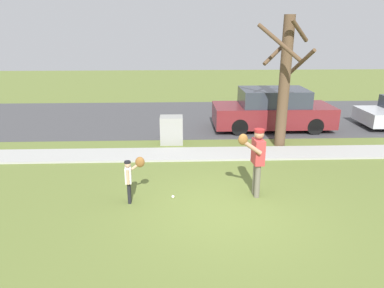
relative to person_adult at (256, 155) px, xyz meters
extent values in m
plane|color=olive|center=(-0.78, 2.87, -1.06)|extent=(48.00, 48.00, 0.00)
cube|color=#A3A39E|center=(-0.78, 2.97, -1.03)|extent=(36.00, 1.20, 0.06)
cube|color=#424244|center=(-0.78, 7.97, -1.05)|extent=(36.00, 6.80, 0.02)
cylinder|color=#6B6656|center=(0.05, -0.06, -0.64)|extent=(0.13, 0.13, 0.85)
cylinder|color=#6B6656|center=(0.03, 0.10, -0.64)|extent=(0.13, 0.13, 0.85)
cube|color=#B73838|center=(0.04, 0.02, 0.08)|extent=(0.26, 0.42, 0.60)
sphere|color=#A87A5B|center=(0.04, 0.02, 0.52)|extent=(0.23, 0.23, 0.23)
cylinder|color=maroon|center=(0.04, 0.02, 0.60)|extent=(0.24, 0.24, 0.07)
cylinder|color=#A87A5B|center=(-0.19, -0.25, 0.30)|extent=(0.53, 0.14, 0.41)
ellipsoid|color=brown|center=(-0.39, -0.27, 0.49)|extent=(0.23, 0.16, 0.26)
cylinder|color=#A87A5B|center=(0.02, 0.27, 0.10)|extent=(0.10, 0.10, 0.57)
cylinder|color=black|center=(-3.02, -0.17, -0.80)|extent=(0.08, 0.08, 0.52)
cylinder|color=black|center=(-3.01, -0.27, -0.80)|extent=(0.08, 0.08, 0.52)
cube|color=silver|center=(-3.02, -0.22, -0.36)|extent=(0.16, 0.26, 0.37)
sphere|color=tan|center=(-3.02, -0.22, -0.09)|extent=(0.14, 0.14, 0.14)
cylinder|color=black|center=(-3.02, -0.22, -0.04)|extent=(0.15, 0.15, 0.04)
cylinder|color=tan|center=(-2.87, -0.06, -0.23)|extent=(0.32, 0.09, 0.25)
ellipsoid|color=brown|center=(-2.75, -0.05, -0.11)|extent=(0.23, 0.16, 0.26)
cylinder|color=tan|center=(-3.01, -0.38, -0.35)|extent=(0.06, 0.06, 0.35)
sphere|color=white|center=(-2.00, -0.05, -1.03)|extent=(0.07, 0.07, 0.07)
cube|color=gray|center=(-2.10, 4.22, -0.57)|extent=(0.79, 0.61, 0.98)
cylinder|color=brown|center=(1.70, 3.85, 1.10)|extent=(0.37, 0.37, 4.34)
cylinder|color=brown|center=(2.23, 4.01, 1.75)|extent=(0.53, 1.36, 1.02)
cylinder|color=brown|center=(1.47, 4.24, 2.10)|extent=(1.05, 0.69, 0.85)
cylinder|color=brown|center=(1.29, 3.37, 2.45)|extent=(1.26, 1.11, 1.14)
cylinder|color=brown|center=(1.94, 3.55, 2.79)|extent=(0.83, 0.72, 0.74)
cube|color=maroon|center=(1.93, 5.90, -0.47)|extent=(4.70, 1.90, 0.80)
cube|color=#2D333D|center=(1.93, 5.90, 0.26)|extent=(2.59, 1.75, 0.65)
cylinder|color=black|center=(3.39, 6.74, -0.72)|extent=(0.64, 0.22, 0.64)
cylinder|color=black|center=(3.39, 5.06, -0.72)|extent=(0.64, 0.22, 0.64)
cylinder|color=black|center=(0.48, 6.74, -0.72)|extent=(0.64, 0.22, 0.64)
cylinder|color=black|center=(0.48, 5.06, -0.72)|extent=(0.64, 0.22, 0.64)
cylinder|color=black|center=(6.56, 6.74, -0.72)|extent=(0.64, 0.22, 0.64)
camera|label=1|loc=(-1.83, -7.72, 2.88)|focal=32.77mm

